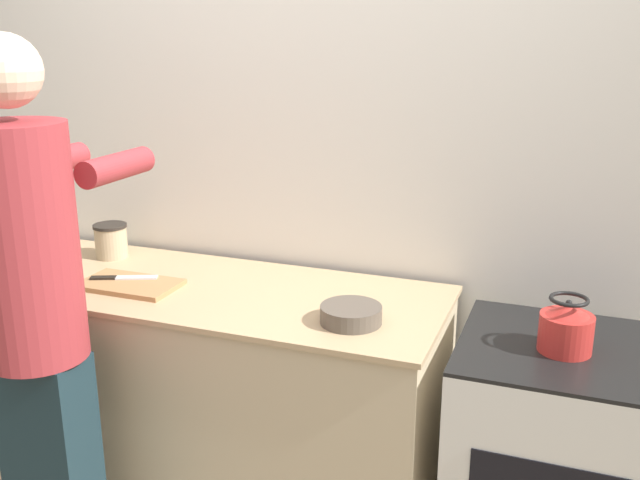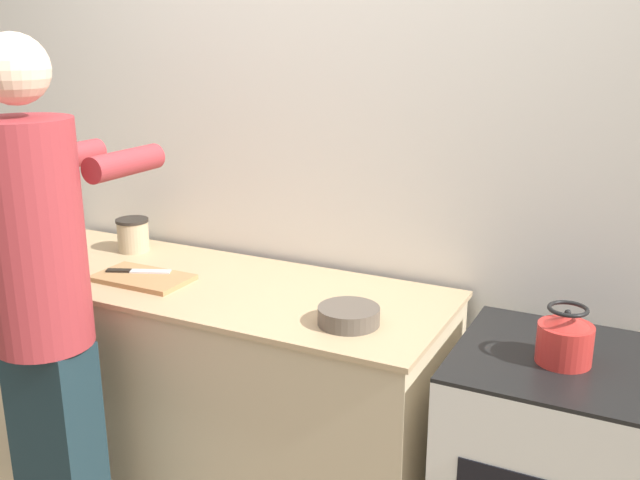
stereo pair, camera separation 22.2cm
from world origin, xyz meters
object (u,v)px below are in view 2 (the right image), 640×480
Objects in this scene: person at (44,301)px; canister_jar at (133,235)px; cutting_board at (143,278)px; kettle at (565,339)px; bowl_prep at (349,316)px; knife at (137,271)px.

canister_jar is (-0.25, 0.71, -0.00)m from person.
canister_jar reaches higher than cutting_board.
kettle is at bearing -7.57° from canister_jar.
knife is at bearing 176.59° from bowl_prep.
person reaches higher than kettle.
kettle reaches higher than bowl_prep.
knife is at bearing 153.60° from cutting_board.
canister_jar is at bearing 164.95° from bowl_prep.
cutting_board is 0.84m from bowl_prep.
bowl_prep is (0.85, 0.41, -0.04)m from person.
kettle is 1.76m from canister_jar.
kettle is at bearing 1.45° from cutting_board.
bowl_prep is 1.43× the size of canister_jar.
cutting_board is 0.05m from knife.
knife is (-0.05, 0.02, 0.01)m from cutting_board.
person is 10.73× the size of kettle.
kettle is (1.52, 0.01, 0.03)m from knife.
kettle is at bearing 6.01° from bowl_prep.
kettle is 0.86× the size of bowl_prep.
bowl_prep is at bearing -15.05° from canister_jar.
person is 0.44m from cutting_board.
cutting_board is 2.56× the size of canister_jar.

